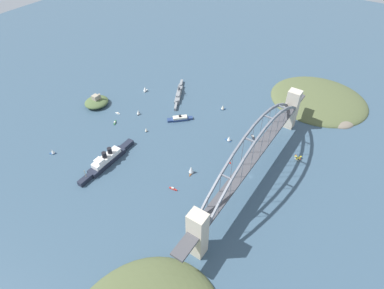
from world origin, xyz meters
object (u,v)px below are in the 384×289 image
(harbor_ferry_steamer, at_px, (180,119))
(small_boat_10, at_px, (223,107))
(small_boat_1, at_px, (191,169))
(small_boat_6, at_px, (118,113))
(small_boat_2, at_px, (53,151))
(fort_island_mid_harbor, at_px, (97,102))
(small_boat_3, at_px, (115,122))
(harbor_arch_bridge, at_px, (254,156))
(small_boat_0, at_px, (138,112))
(small_boat_4, at_px, (229,139))
(small_boat_5, at_px, (145,89))
(small_boat_7, at_px, (253,137))
(small_boat_9, at_px, (173,189))
(small_boat_8, at_px, (146,130))
(channel_marker_buoy, at_px, (230,163))
(naval_cruiser, at_px, (179,94))
(seaplane_taxiing_near_bridge, at_px, (298,158))
(ocean_liner, at_px, (107,160))

(harbor_ferry_steamer, xyz_separation_m, small_boat_10, (53.69, -36.05, 1.13))
(small_boat_1, xyz_separation_m, small_boat_10, (126.03, 31.44, -1.68))
(small_boat_6, bearing_deg, small_boat_2, 175.77)
(small_boat_1, bearing_deg, fort_island_mid_harbor, 79.44)
(harbor_ferry_steamer, distance_m, small_boat_3, 87.46)
(harbor_arch_bridge, bearing_deg, fort_island_mid_harbor, 89.50)
(small_boat_0, height_order, small_boat_4, small_boat_0)
(small_boat_5, height_order, small_boat_7, small_boat_5)
(small_boat_4, distance_m, small_boat_9, 103.47)
(small_boat_8, relative_size, small_boat_10, 0.79)
(small_boat_10, distance_m, channel_marker_buoy, 107.04)
(fort_island_mid_harbor, xyz_separation_m, small_boat_9, (-65.95, -184.61, -4.29))
(small_boat_3, bearing_deg, naval_cruiser, -17.24)
(harbor_ferry_steamer, bearing_deg, small_boat_4, -90.42)
(small_boat_3, bearing_deg, small_boat_1, -97.63)
(small_boat_0, relative_size, small_boat_8, 1.32)
(channel_marker_buoy, bearing_deg, small_boat_8, 94.70)
(small_boat_6, distance_m, channel_marker_buoy, 177.19)
(small_boat_4, xyz_separation_m, small_boat_8, (-43.62, 98.43, -0.81))
(harbor_ferry_steamer, bearing_deg, small_boat_5, 71.41)
(naval_cruiser, height_order, small_boat_3, naval_cruiser)
(small_boat_3, xyz_separation_m, small_boat_7, (76.47, -166.98, -0.06))
(small_boat_0, xyz_separation_m, small_boat_3, (-32.53, 13.48, -2.83))
(small_boat_2, xyz_separation_m, small_boat_7, (161.29, -186.22, -2.61))
(harbor_ferry_steamer, xyz_separation_m, small_boat_9, (-103.37, -64.80, -1.54))
(harbor_ferry_steamer, relative_size, small_boat_0, 3.66)
(seaplane_taxiing_near_bridge, height_order, small_boat_7, seaplane_taxiing_near_bridge)
(channel_marker_buoy, bearing_deg, small_boat_9, 155.11)
(seaplane_taxiing_near_bridge, xyz_separation_m, small_boat_6, (-52.04, 240.08, -1.29))
(fort_island_mid_harbor, bearing_deg, small_boat_9, -109.66)
(small_boat_8, bearing_deg, small_boat_5, 40.94)
(harbor_arch_bridge, height_order, small_boat_8, harbor_arch_bridge)
(seaplane_taxiing_near_bridge, relative_size, small_boat_9, 1.01)
(harbor_arch_bridge, distance_m, fort_island_mid_harbor, 246.75)
(small_boat_2, bearing_deg, fort_island_mid_harbor, 17.43)
(harbor_ferry_steamer, relative_size, small_boat_1, 2.55)
(ocean_liner, distance_m, small_boat_4, 149.85)
(fort_island_mid_harbor, xyz_separation_m, small_boat_1, (-34.92, -187.30, 0.07))
(ocean_liner, relative_size, channel_marker_buoy, 30.98)
(small_boat_1, bearing_deg, small_boat_8, 72.59)
(seaplane_taxiing_near_bridge, distance_m, small_boat_0, 218.14)
(small_boat_3, distance_m, small_boat_10, 150.33)
(small_boat_1, bearing_deg, small_boat_4, -6.87)
(naval_cruiser, distance_m, harbor_ferry_steamer, 61.04)
(seaplane_taxiing_near_bridge, distance_m, small_boat_1, 127.51)
(small_boat_5, height_order, small_boat_9, small_boat_5)
(ocean_liner, distance_m, small_boat_6, 97.02)
(small_boat_8, bearing_deg, channel_marker_buoy, -85.30)
(small_boat_0, xyz_separation_m, small_boat_1, (-50.77, -122.72, 1.62))
(small_boat_4, bearing_deg, small_boat_2, 130.14)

